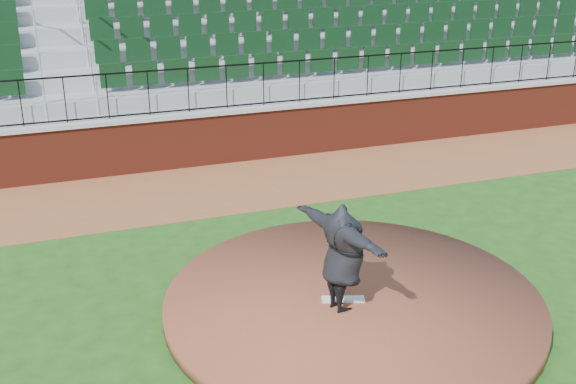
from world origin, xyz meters
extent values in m
plane|color=#204F16|center=(0.00, 0.00, 0.00)|extent=(90.00, 90.00, 0.00)
cube|color=brown|center=(0.00, 5.40, 0.01)|extent=(34.00, 3.20, 0.01)
cube|color=maroon|center=(0.00, 7.00, 0.60)|extent=(34.00, 0.35, 1.20)
cube|color=#B7B7B7|center=(0.00, 7.00, 1.25)|extent=(34.00, 0.45, 0.10)
cube|color=maroon|center=(0.00, 12.52, 2.75)|extent=(34.00, 0.50, 5.50)
cylinder|color=brown|center=(0.39, -0.30, 0.12)|extent=(5.63, 5.63, 0.25)
cube|color=white|center=(0.20, -0.37, 0.27)|extent=(0.65, 0.35, 0.04)
imported|color=black|center=(0.08, -0.56, 1.07)|extent=(0.98, 2.08, 1.64)
camera|label=1|loc=(-3.65, -8.79, 5.60)|focal=44.69mm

